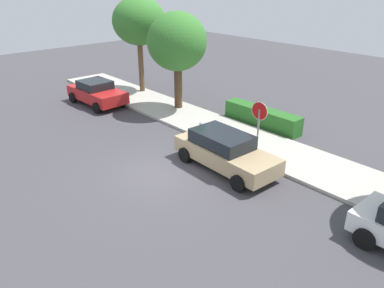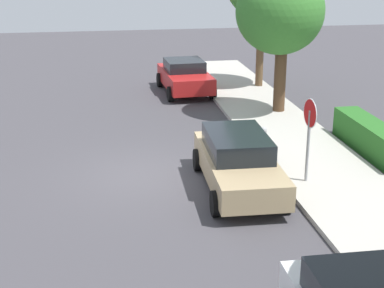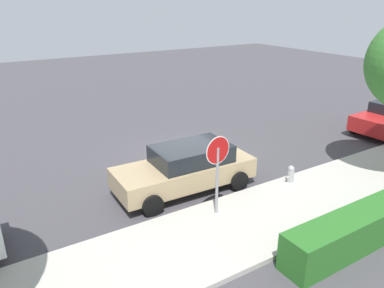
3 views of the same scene
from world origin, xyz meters
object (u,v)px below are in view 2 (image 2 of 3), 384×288
(street_tree_far, at_px, (280,12))
(fire_hydrant, at_px, (263,137))
(parked_car_red, at_px, (185,76))
(parked_car_tan, at_px, (238,161))
(stop_sign, at_px, (309,127))

(street_tree_far, bearing_deg, fire_hydrant, -22.90)
(parked_car_red, bearing_deg, fire_hydrant, 9.71)
(parked_car_tan, xyz_separation_m, fire_hydrant, (-3.09, 1.60, -0.41))
(street_tree_far, xyz_separation_m, fire_hydrant, (3.62, -1.53, -3.54))
(parked_car_red, distance_m, street_tree_far, 6.00)
(stop_sign, xyz_separation_m, street_tree_far, (-6.84, 1.25, 2.21))
(parked_car_red, height_order, fire_hydrant, parked_car_red)
(stop_sign, height_order, parked_car_tan, stop_sign)
(parked_car_tan, height_order, parked_car_red, parked_car_tan)
(stop_sign, relative_size, parked_car_red, 0.59)
(street_tree_far, height_order, fire_hydrant, street_tree_far)
(parked_car_tan, xyz_separation_m, street_tree_far, (-6.71, 3.13, 3.13))
(parked_car_red, distance_m, fire_hydrant, 7.96)
(stop_sign, distance_m, fire_hydrant, 3.49)
(parked_car_tan, height_order, street_tree_far, street_tree_far)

